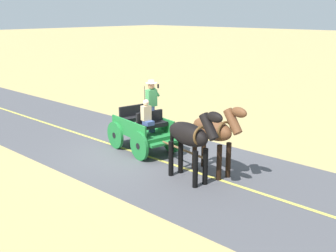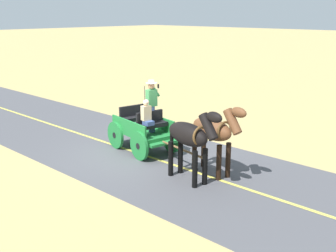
{
  "view_description": "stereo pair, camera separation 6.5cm",
  "coord_description": "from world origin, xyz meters",
  "views": [
    {
      "loc": [
        9.23,
        10.12,
        4.69
      ],
      "look_at": [
        -0.36,
        1.12,
        1.1
      ],
      "focal_mm": 45.0,
      "sensor_mm": 36.0,
      "label": 1
    },
    {
      "loc": [
        9.18,
        10.17,
        4.69
      ],
      "look_at": [
        -0.36,
        1.12,
        1.1
      ],
      "focal_mm": 45.0,
      "sensor_mm": 36.0,
      "label": 2
    }
  ],
  "objects": [
    {
      "name": "horse_near_side",
      "position": [
        -0.26,
        3.06,
        1.32
      ],
      "size": [
        0.84,
        2.15,
        2.21
      ],
      "color": "brown",
      "rests_on": "ground"
    },
    {
      "name": "horse_off_side",
      "position": [
        0.63,
        2.91,
        1.32
      ],
      "size": [
        0.82,
        2.15,
        2.21
      ],
      "color": "black",
      "rests_on": "ground"
    },
    {
      "name": "road_centre_stripe",
      "position": [
        0.0,
        0.0,
        0.01
      ],
      "size": [
        0.12,
        160.0,
        0.0
      ],
      "primitive_type": "cube",
      "color": "#DBCC4C",
      "rests_on": "road_surface"
    },
    {
      "name": "road_surface",
      "position": [
        0.0,
        0.0,
        0.0
      ],
      "size": [
        5.6,
        160.0,
        0.01
      ],
      "primitive_type": "cube",
      "color": "#4C4C51",
      "rests_on": "ground"
    },
    {
      "name": "ground_plane",
      "position": [
        0.0,
        0.0,
        0.0
      ],
      "size": [
        200.0,
        200.0,
        0.0
      ],
      "primitive_type": "plane",
      "color": "tan"
    },
    {
      "name": "horse_drawn_carriage",
      "position": [
        -0.34,
        0.0,
        0.82
      ],
      "size": [
        1.81,
        4.51,
        2.5
      ],
      "color": "#1E7233",
      "rests_on": "ground"
    }
  ]
}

